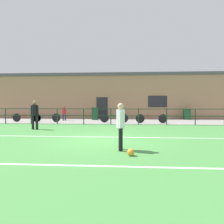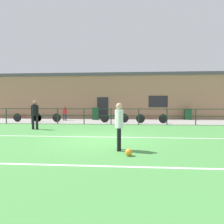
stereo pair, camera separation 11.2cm
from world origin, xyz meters
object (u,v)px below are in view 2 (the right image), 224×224
object	(u,v)px
player_goalkeeper	(35,113)
bicycle_parked_2	(114,118)
soccer_ball_match	(129,152)
spectator_child	(65,112)
bicycle_parked_0	(47,117)
trash_bin_1	(188,114)
player_striker	(119,124)
bicycle_parked_1	(152,118)
bicycle_parked_3	(27,117)
trash_bin_0	(95,114)

from	to	relation	value
player_goalkeeper	bicycle_parked_2	world-z (taller)	player_goalkeeper
soccer_ball_match	spectator_child	xyz separation A→B (m)	(-5.53, 11.18, 0.62)
spectator_child	bicycle_parked_0	bearing A→B (deg)	48.69
spectator_child	bicycle_parked_0	distance (m)	1.77
bicycle_parked_2	trash_bin_1	distance (m)	7.27
player_striker	bicycle_parked_1	distance (m)	9.12
bicycle_parked_0	trash_bin_1	distance (m)	12.44
soccer_ball_match	spectator_child	world-z (taller)	spectator_child
soccer_ball_match	bicycle_parked_3	world-z (taller)	bicycle_parked_3
player_goalkeeper	spectator_child	world-z (taller)	player_goalkeeper
bicycle_parked_0	bicycle_parked_1	world-z (taller)	bicycle_parked_0
spectator_child	trash_bin_0	xyz separation A→B (m)	(2.54, 1.02, -0.15)
bicycle_parked_1	player_goalkeeper	bearing A→B (deg)	-151.54
bicycle_parked_3	spectator_child	bearing A→B (deg)	27.22
player_striker	soccer_ball_match	size ratio (longest dim) A/B	7.27
player_goalkeeper	soccer_ball_match	bearing A→B (deg)	-42.63
player_striker	bicycle_parked_2	distance (m)	9.16
player_goalkeeper	bicycle_parked_1	xyz separation A→B (m)	(7.34, 3.98, -0.59)
soccer_ball_match	bicycle_parked_2	xyz separation A→B (m)	(-1.09, 9.80, 0.27)
player_striker	spectator_child	world-z (taller)	player_striker
player_goalkeeper	bicycle_parked_3	bearing A→B (deg)	124.44
bicycle_parked_3	trash_bin_0	xyz separation A→B (m)	(5.22, 2.40, 0.21)
bicycle_parked_0	player_goalkeeper	bearing A→B (deg)	-76.42
soccer_ball_match	spectator_child	size ratio (longest dim) A/B	0.18
player_striker	trash_bin_0	size ratio (longest dim) A/B	1.44
soccer_ball_match	player_striker	bearing A→B (deg)	115.30
bicycle_parked_1	trash_bin_0	xyz separation A→B (m)	(-4.77, 2.66, 0.20)
soccer_ball_match	trash_bin_1	bearing A→B (deg)	67.22
bicycle_parked_3	trash_bin_1	xyz separation A→B (m)	(13.66, 3.17, 0.14)
soccer_ball_match	bicycle_parked_0	distance (m)	11.81
player_goalkeeper	bicycle_parked_0	world-z (taller)	player_goalkeeper
bicycle_parked_0	bicycle_parked_1	xyz separation A→B (m)	(8.36, -0.25, -0.00)
player_striker	trash_bin_0	xyz separation A→B (m)	(-2.66, 11.51, -0.33)
player_goalkeeper	bicycle_parked_0	distance (m)	4.40
spectator_child	bicycle_parked_1	xyz separation A→B (m)	(7.31, -1.63, -0.35)
bicycle_parked_1	spectator_child	bearing A→B (deg)	167.39
player_goalkeeper	soccer_ball_match	world-z (taller)	player_goalkeeper
trash_bin_0	bicycle_parked_0	bearing A→B (deg)	-146.25
trash_bin_1	bicycle_parked_2	bearing A→B (deg)	-154.13
player_striker	trash_bin_1	world-z (taller)	player_striker
soccer_ball_match	trash_bin_0	xyz separation A→B (m)	(-2.99, 12.20, 0.47)
bicycle_parked_3	player_goalkeeper	bearing A→B (deg)	-57.97
bicycle_parked_0	trash_bin_1	bearing A→B (deg)	14.76
bicycle_parked_1	bicycle_parked_2	xyz separation A→B (m)	(-2.87, 0.25, 0.00)
player_goalkeeper	bicycle_parked_2	xyz separation A→B (m)	(4.47, 4.23, -0.59)
spectator_child	bicycle_parked_0	xyz separation A→B (m)	(-1.06, -1.38, -0.35)
soccer_ball_match	bicycle_parked_1	world-z (taller)	bicycle_parked_1
bicycle_parked_3	trash_bin_1	distance (m)	14.02
spectator_child	bicycle_parked_2	world-z (taller)	spectator_child
player_striker	trash_bin_1	distance (m)	13.58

